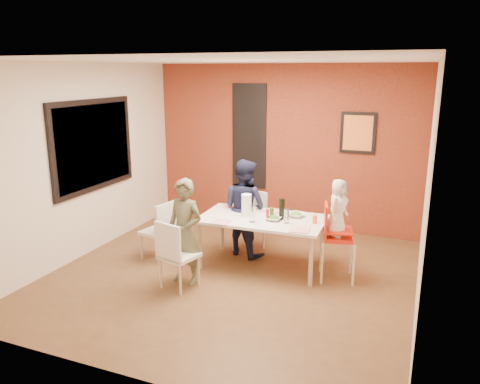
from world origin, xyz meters
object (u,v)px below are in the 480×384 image
at_px(chair_far, 251,217).
at_px(chair_left, 161,228).
at_px(toddler, 338,208).
at_px(high_chair, 334,235).
at_px(paper_towel_roll, 246,205).
at_px(dining_table, 262,222).
at_px(wine_bottle, 282,209).
at_px(chair_near, 174,252).
at_px(child_near, 185,232).
at_px(child_far, 245,207).

height_order(chair_far, chair_left, chair_far).
bearing_deg(toddler, chair_left, 115.56).
relative_size(high_chair, paper_towel_roll, 3.29).
bearing_deg(dining_table, wine_bottle, 10.22).
xyz_separation_m(chair_near, high_chair, (1.71, 1.02, 0.11)).
height_order(child_near, toddler, child_near).
distance_m(chair_far, high_chair, 1.47).
relative_size(high_chair, child_near, 0.74).
bearing_deg(chair_far, wine_bottle, -26.83).
xyz_separation_m(chair_far, chair_left, (-1.00, -0.89, -0.01)).
height_order(chair_left, paper_towel_roll, paper_towel_roll).
bearing_deg(dining_table, paper_towel_roll, 179.56).
bearing_deg(wine_bottle, child_near, -138.44).
distance_m(high_chair, paper_towel_roll, 1.22).
bearing_deg(high_chair, child_near, 100.93).
height_order(child_far, wine_bottle, child_far).
height_order(dining_table, child_near, child_near).
xyz_separation_m(dining_table, toddler, (0.99, -0.02, 0.32)).
distance_m(chair_near, toddler, 2.07).
bearing_deg(child_far, chair_far, -74.52).
xyz_separation_m(chair_left, wine_bottle, (1.62, 0.37, 0.36)).
bearing_deg(chair_near, toddler, -134.62).
bearing_deg(chair_left, wine_bottle, 114.84).
bearing_deg(toddler, child_far, 93.76).
bearing_deg(chair_near, chair_far, -88.37).
bearing_deg(chair_left, paper_towel_roll, 117.99).
bearing_deg(chair_near, chair_left, -34.60).
bearing_deg(chair_near, paper_towel_roll, -101.24).
bearing_deg(paper_towel_roll, child_near, -121.02).
bearing_deg(paper_towel_roll, high_chair, -1.78).
bearing_deg(chair_left, child_far, 135.69).
distance_m(chair_left, wine_bottle, 1.70).
distance_m(chair_left, toddler, 2.43).
xyz_separation_m(chair_far, toddler, (1.36, -0.59, 0.46)).
distance_m(dining_table, toddler, 1.04).
distance_m(chair_near, child_far, 1.45).
distance_m(wine_bottle, paper_towel_roll, 0.48).
relative_size(chair_near, toddler, 1.19).
xyz_separation_m(chair_near, wine_bottle, (1.00, 1.10, 0.34)).
bearing_deg(toddler, high_chair, 132.46).
relative_size(dining_table, toddler, 2.30).
bearing_deg(wine_bottle, paper_towel_roll, -174.82).
bearing_deg(chair_far, child_near, -91.14).
relative_size(dining_table, chair_left, 1.98).
distance_m(toddler, wine_bottle, 0.75).
distance_m(chair_near, chair_left, 0.96).
bearing_deg(child_near, dining_table, 54.34).
distance_m(chair_left, child_near, 0.84).
bearing_deg(child_near, child_far, 79.38).
distance_m(dining_table, child_far, 0.51).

